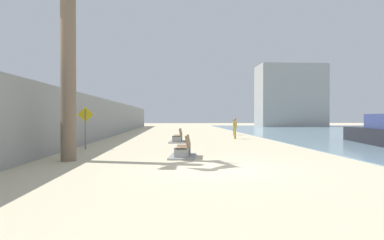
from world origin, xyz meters
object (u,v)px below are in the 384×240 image
(pedestrian_sign, at_px, (85,123))
(person_standing, at_px, (234,126))
(bench_far, at_px, (178,139))
(bench_near, at_px, (183,152))
(boat_outer, at_px, (380,133))
(palm_tree, at_px, (68,8))
(person_walking, at_px, (235,127))

(pedestrian_sign, bearing_deg, person_standing, 49.97)
(bench_far, bearing_deg, bench_near, -89.09)
(person_standing, xyz_separation_m, boat_outer, (7.51, -10.82, -0.10))
(palm_tree, relative_size, bench_near, 3.95)
(bench_near, height_order, person_walking, person_walking)
(boat_outer, distance_m, pedestrian_sign, 18.40)
(palm_tree, distance_m, bench_near, 7.61)
(bench_near, bearing_deg, boat_outer, 23.88)
(bench_near, relative_size, person_walking, 1.29)
(bench_near, xyz_separation_m, pedestrian_sign, (-5.27, 3.75, 1.22))
(boat_outer, bearing_deg, person_standing, 124.75)
(bench_near, height_order, bench_far, same)
(palm_tree, xyz_separation_m, pedestrian_sign, (-0.58, 4.59, -4.71))
(bench_near, bearing_deg, bench_far, 90.91)
(bench_far, xyz_separation_m, person_standing, (5.63, 8.45, 0.63))
(pedestrian_sign, bearing_deg, bench_near, -35.44)
(person_standing, bearing_deg, boat_outer, -55.25)
(palm_tree, bearing_deg, boat_outer, 20.42)
(palm_tree, height_order, bench_far, palm_tree)
(palm_tree, relative_size, person_walking, 5.12)
(person_standing, height_order, boat_outer, boat_outer)
(bench_far, relative_size, boat_outer, 0.31)
(person_walking, relative_size, person_standing, 1.13)
(palm_tree, relative_size, boat_outer, 1.24)
(palm_tree, distance_m, boat_outer, 19.65)
(bench_near, distance_m, person_walking, 12.17)
(bench_far, height_order, pedestrian_sign, pedestrian_sign)
(bench_far, height_order, person_walking, person_walking)
(palm_tree, height_order, boat_outer, palm_tree)
(bench_far, bearing_deg, person_walking, 33.90)
(bench_near, xyz_separation_m, person_standing, (5.50, 16.58, 0.63))
(bench_far, relative_size, person_standing, 1.45)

